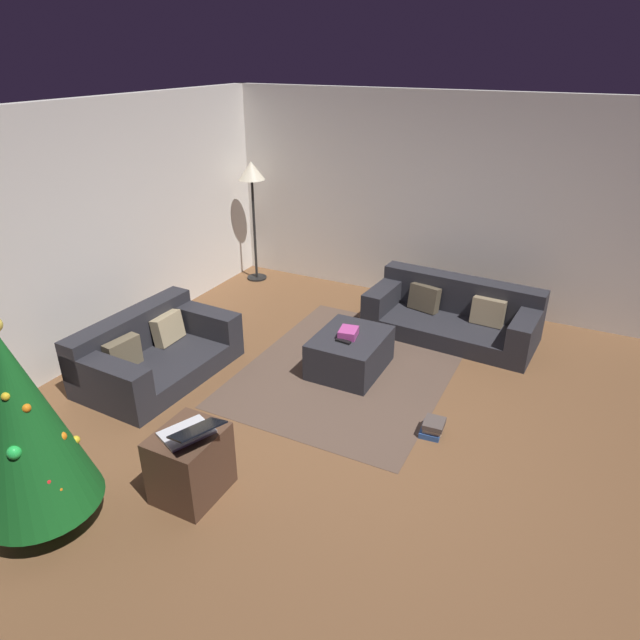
# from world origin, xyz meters

# --- Properties ---
(ground_plane) EXTENTS (6.40, 6.40, 0.00)m
(ground_plane) POSITION_xyz_m (0.00, 0.00, 0.00)
(ground_plane) COLOR brown
(rear_partition) EXTENTS (6.40, 0.12, 2.60)m
(rear_partition) POSITION_xyz_m (0.00, 3.14, 1.30)
(rear_partition) COLOR silver
(rear_partition) RESTS_ON ground_plane
(corner_partition) EXTENTS (0.12, 6.40, 2.60)m
(corner_partition) POSITION_xyz_m (3.14, 0.00, 1.30)
(corner_partition) COLOR silver
(corner_partition) RESTS_ON ground_plane
(couch_left) EXTENTS (1.59, 1.01, 0.61)m
(couch_left) POSITION_xyz_m (-0.03, 2.24, 0.24)
(couch_left) COLOR #26262B
(couch_left) RESTS_ON ground_plane
(couch_right) EXTENTS (0.99, 1.95, 0.62)m
(couch_right) POSITION_xyz_m (2.25, -0.26, 0.24)
(couch_right) COLOR #26262B
(couch_right) RESTS_ON ground_plane
(ottoman) EXTENTS (0.83, 0.67, 0.39)m
(ottoman) POSITION_xyz_m (0.94, 0.48, 0.20)
(ottoman) COLOR #26262B
(ottoman) RESTS_ON ground_plane
(gift_box) EXTENTS (0.24, 0.21, 0.09)m
(gift_box) POSITION_xyz_m (0.91, 0.49, 0.44)
(gift_box) COLOR #B23F8C
(gift_box) RESTS_ON ottoman
(tv_remote) EXTENTS (0.07, 0.16, 0.02)m
(tv_remote) POSITION_xyz_m (0.78, 0.48, 0.40)
(tv_remote) COLOR black
(tv_remote) RESTS_ON ottoman
(christmas_tree) EXTENTS (0.82, 0.82, 1.61)m
(christmas_tree) POSITION_xyz_m (-1.94, 1.51, 0.86)
(christmas_tree) COLOR brown
(christmas_tree) RESTS_ON ground_plane
(side_table) EXTENTS (0.52, 0.44, 0.54)m
(side_table) POSITION_xyz_m (-1.24, 0.79, 0.27)
(side_table) COLOR #4C3323
(side_table) RESTS_ON ground_plane
(laptop) EXTENTS (0.49, 0.53, 0.19)m
(laptop) POSITION_xyz_m (-1.27, 0.73, 0.60)
(laptop) COLOR silver
(laptop) RESTS_ON side_table
(book_stack) EXTENTS (0.25, 0.21, 0.14)m
(book_stack) POSITION_xyz_m (0.27, -0.61, 0.07)
(book_stack) COLOR #2D5193
(book_stack) RESTS_ON ground_plane
(corner_lamp) EXTENTS (0.36, 0.36, 1.67)m
(corner_lamp) POSITION_xyz_m (2.67, 2.73, 1.42)
(corner_lamp) COLOR black
(corner_lamp) RESTS_ON ground_plane
(area_rug) EXTENTS (2.60, 2.00, 0.01)m
(area_rug) POSITION_xyz_m (0.94, 0.48, 0.00)
(area_rug) COLOR brown
(area_rug) RESTS_ON ground_plane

